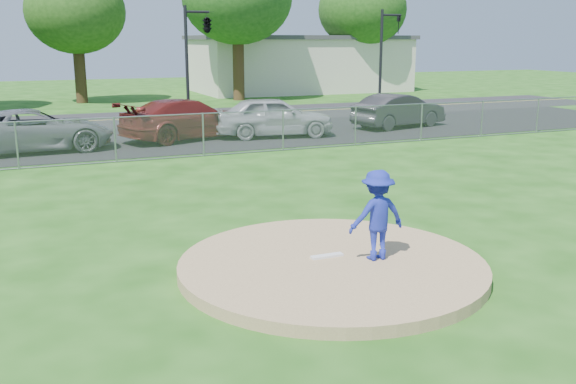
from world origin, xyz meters
The scene contains 14 objects.
ground centered at (0.00, 10.00, 0.00)m, with size 120.00×120.00×0.00m, color #194C10.
pitchers_mound centered at (0.00, 0.00, 0.10)m, with size 5.40×5.40×0.20m, color #A38359.
pitching_rubber centered at (0.00, 0.20, 0.22)m, with size 0.60×0.15×0.04m, color white.
chain_link_fence centered at (0.00, 12.00, 0.75)m, with size 40.00×0.06×1.50m, color gray.
parking_lot centered at (0.00, 16.50, 0.01)m, with size 50.00×8.00×0.01m, color black.
street centered at (0.00, 24.00, 0.00)m, with size 60.00×7.00×0.01m, color #232326.
commercial_building centered at (16.00, 38.00, 2.16)m, with size 16.40×9.40×4.30m.
traffic_signal_center centered at (3.97, 22.00, 4.61)m, with size 1.42×2.48×5.60m.
traffic_signal_right centered at (14.24, 22.00, 3.36)m, with size 1.28×0.20×5.60m.
pitcher centered at (0.76, -0.21, 1.00)m, with size 1.03×0.59×1.60m, color #1C289B.
parked_car_gray centered at (-4.39, 15.34, 0.78)m, with size 2.56×5.54×1.54m, color slate.
parked_car_darkred centered at (1.47, 16.14, 0.83)m, with size 2.30×5.65×1.64m, color maroon.
parked_car_pearl centered at (4.96, 15.39, 0.85)m, with size 1.99×4.94×1.68m, color #B0B2B4.
parked_car_charcoal centered at (11.43, 15.91, 0.78)m, with size 1.63×4.68×1.54m, color #29292C.
Camera 1 is at (-4.85, -9.55, 3.98)m, focal length 40.00 mm.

